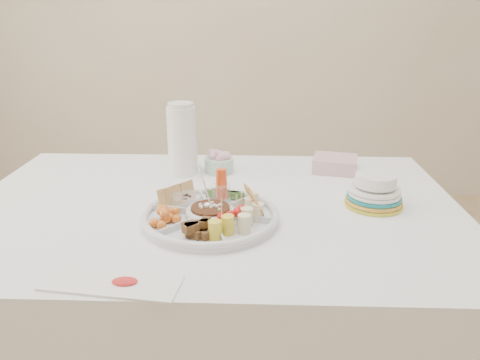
{
  "coord_description": "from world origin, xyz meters",
  "views": [
    {
      "loc": [
        0.13,
        -1.32,
        1.33
      ],
      "look_at": [
        0.09,
        -0.02,
        0.85
      ],
      "focal_mm": 35.0,
      "sensor_mm": 36.0,
      "label": 1
    }
  ],
  "objects_px": {
    "dining_table": "(215,308)",
    "plate_stack": "(375,188)",
    "party_tray": "(210,214)",
    "thermos": "(182,138)"
  },
  "relations": [
    {
      "from": "dining_table",
      "to": "plate_stack",
      "type": "relative_size",
      "value": 8.7
    },
    {
      "from": "dining_table",
      "to": "plate_stack",
      "type": "bearing_deg",
      "value": 1.17
    },
    {
      "from": "thermos",
      "to": "plate_stack",
      "type": "height_order",
      "value": "thermos"
    },
    {
      "from": "party_tray",
      "to": "plate_stack",
      "type": "distance_m",
      "value": 0.51
    },
    {
      "from": "dining_table",
      "to": "plate_stack",
      "type": "distance_m",
      "value": 0.66
    },
    {
      "from": "dining_table",
      "to": "party_tray",
      "type": "height_order",
      "value": "party_tray"
    },
    {
      "from": "dining_table",
      "to": "party_tray",
      "type": "relative_size",
      "value": 4.0
    },
    {
      "from": "thermos",
      "to": "dining_table",
      "type": "bearing_deg",
      "value": -65.01
    },
    {
      "from": "thermos",
      "to": "plate_stack",
      "type": "relative_size",
      "value": 1.51
    },
    {
      "from": "dining_table",
      "to": "plate_stack",
      "type": "height_order",
      "value": "plate_stack"
    }
  ]
}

